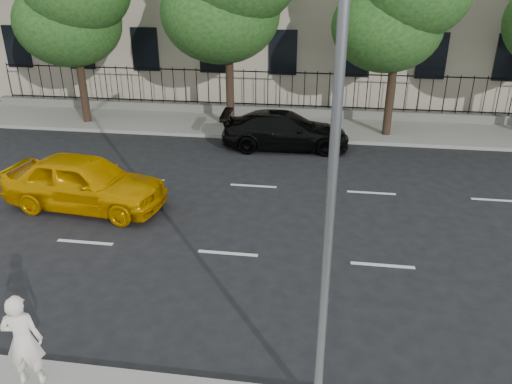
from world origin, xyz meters
The scene contains 8 objects.
ground centered at (0.00, 0.00, 0.00)m, with size 120.00×120.00×0.00m, color black.
far_sidewalk centered at (0.00, 14.00, 0.07)m, with size 60.00×4.00×0.15m, color gray.
lane_markings centered at (0.00, 4.75, 0.01)m, with size 49.60×4.62×0.01m, color silver, non-canonical shape.
iron_fence centered at (0.00, 15.70, 0.65)m, with size 30.00×0.50×2.20m.
street_light centered at (2.50, -1.77, 5.15)m, with size 0.25×3.32×8.05m.
yellow_taxi centered at (-4.90, 4.60, 0.86)m, with size 2.02×5.03×1.71m, color #DA9300.
black_sedan centered at (0.70, 11.14, 0.76)m, with size 2.13×5.23×1.52m, color black.
woman_near centered at (-2.56, -2.51, 1.06)m, with size 0.66×0.44×1.82m, color white.
Camera 1 is at (2.38, -8.60, 6.91)m, focal length 35.00 mm.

